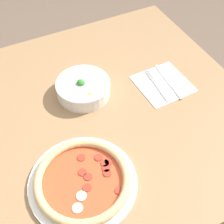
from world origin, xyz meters
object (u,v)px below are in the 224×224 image
object	(u,v)px
fork	(157,86)
knife	(169,83)
pizza	(83,181)
bowl	(82,88)

from	to	relation	value
fork	knife	distance (m)	0.05
fork	knife	size ratio (longest dim) A/B	0.90
pizza	knife	size ratio (longest dim) A/B	1.60
pizza	fork	world-z (taller)	pizza
pizza	knife	distance (m)	0.53
pizza	bowl	bearing A→B (deg)	67.29
pizza	fork	bearing A→B (deg)	31.38
knife	bowl	bearing A→B (deg)	77.90
bowl	fork	distance (m)	0.29
pizza	knife	world-z (taller)	pizza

